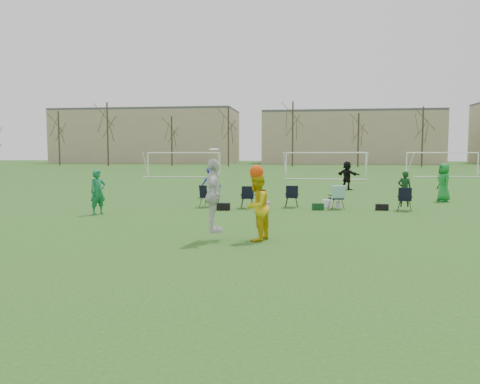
% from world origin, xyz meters
% --- Properties ---
extents(ground, '(260.00, 260.00, 0.00)m').
position_xyz_m(ground, '(0.00, 0.00, 0.00)').
color(ground, '#234F18').
rests_on(ground, ground).
extents(fielder_green_near, '(0.71, 0.76, 1.74)m').
position_xyz_m(fielder_green_near, '(-5.87, 5.11, 0.87)').
color(fielder_green_near, '#147140').
rests_on(fielder_green_near, ground).
extents(fielder_blue, '(1.19, 0.84, 1.67)m').
position_xyz_m(fielder_blue, '(-2.89, 12.51, 0.84)').
color(fielder_blue, '#1629AB').
rests_on(fielder_blue, ground).
extents(fielder_green_far, '(0.72, 1.00, 1.89)m').
position_xyz_m(fielder_green_far, '(8.81, 11.91, 0.94)').
color(fielder_green_far, '#167F2C').
rests_on(fielder_green_far, ground).
extents(fielder_black, '(1.62, 1.58, 1.85)m').
position_xyz_m(fielder_black, '(4.80, 18.87, 0.93)').
color(fielder_black, black).
rests_on(fielder_black, ground).
extents(center_contest, '(1.94, 1.39, 2.51)m').
position_xyz_m(center_contest, '(0.21, 0.44, 1.09)').
color(center_contest, silver).
rests_on(center_contest, ground).
extents(sideline_setup, '(9.09, 2.22, 1.64)m').
position_xyz_m(sideline_setup, '(2.31, 8.14, 0.50)').
color(sideline_setup, '#0E3515').
rests_on(sideline_setup, ground).
extents(goal_left, '(7.39, 0.76, 2.46)m').
position_xyz_m(goal_left, '(-10.00, 34.00, 1.92)').
color(goal_left, white).
rests_on(goal_left, ground).
extents(goal_mid, '(7.40, 0.63, 2.46)m').
position_xyz_m(goal_mid, '(4.00, 32.00, 1.92)').
color(goal_mid, white).
rests_on(goal_mid, ground).
extents(goal_right, '(7.35, 1.14, 2.46)m').
position_xyz_m(goal_right, '(16.00, 38.00, 1.92)').
color(goal_right, white).
rests_on(goal_right, ground).
extents(tree_line, '(110.28, 3.28, 11.40)m').
position_xyz_m(tree_line, '(0.24, 69.85, 5.09)').
color(tree_line, '#382B21').
rests_on(tree_line, ground).
extents(building_row, '(126.00, 16.00, 13.00)m').
position_xyz_m(building_row, '(6.73, 96.00, 5.99)').
color(building_row, tan).
rests_on(building_row, ground).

